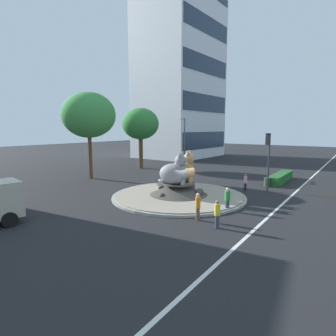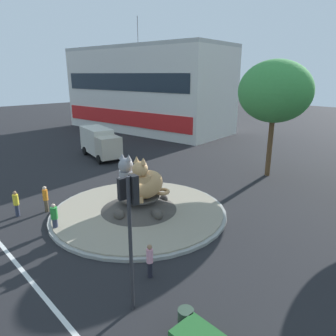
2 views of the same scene
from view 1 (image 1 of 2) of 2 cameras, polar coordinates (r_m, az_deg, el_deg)
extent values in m
plane|color=black|center=(23.98, 2.17, -5.94)|extent=(160.00, 160.00, 0.00)
cube|color=silver|center=(20.98, 20.50, -8.53)|extent=(112.00, 0.20, 0.01)
cylinder|color=gray|center=(23.96, 2.18, -5.74)|extent=(11.22, 11.22, 0.18)
cylinder|color=gray|center=(23.93, 2.18, -5.43)|extent=(10.77, 10.77, 0.08)
cone|color=#423D38|center=(23.80, 2.18, -4.17)|extent=(4.88, 4.88, 1.00)
cylinder|color=#423D38|center=(23.71, 2.19, -3.14)|extent=(2.69, 2.69, 0.12)
ellipsoid|color=#423D38|center=(25.36, 4.77, -3.81)|extent=(0.83, 0.58, 0.66)
ellipsoid|color=#423D38|center=(25.14, -1.39, -4.08)|extent=(0.62, 0.47, 0.50)
ellipsoid|color=#423D38|center=(22.59, -1.24, -5.61)|extent=(0.51, 0.36, 0.41)
ellipsoid|color=#423D38|center=(23.26, 6.40, -4.93)|extent=(0.83, 0.62, 0.67)
ellipsoid|color=gray|center=(23.02, 1.05, -1.19)|extent=(2.04, 2.64, 1.69)
cylinder|color=gray|center=(22.84, 2.16, -0.78)|extent=(1.35, 1.35, 1.06)
sphere|color=gray|center=(22.67, 2.58, 1.51)|extent=(0.93, 0.93, 0.93)
torus|color=gray|center=(23.80, -0.84, -2.53)|extent=(1.35, 1.35, 0.21)
cone|color=gray|center=(22.86, 2.78, 2.92)|extent=(0.47, 0.47, 0.38)
cone|color=gray|center=(22.37, 2.40, 2.81)|extent=(0.47, 0.47, 0.38)
cylinder|color=gray|center=(23.06, 3.19, -2.78)|extent=(0.30, 0.30, 0.42)
cylinder|color=gray|center=(22.70, 2.92, -2.96)|extent=(0.30, 0.30, 0.42)
ellipsoid|color=tan|center=(24.23, 2.78, -0.68)|extent=(1.90, 2.61, 1.73)
cylinder|color=tan|center=(24.03, 3.83, -0.29)|extent=(1.30, 1.30, 1.08)
sphere|color=tan|center=(23.85, 4.24, 1.93)|extent=(0.95, 0.95, 0.95)
torus|color=tan|center=(25.08, 1.05, -1.97)|extent=(1.34, 1.34, 0.22)
cone|color=tan|center=(24.04, 4.48, 3.30)|extent=(0.45, 0.45, 0.39)
cone|color=tan|center=(23.55, 4.03, 3.20)|extent=(0.45, 0.45, 0.39)
cylinder|color=tan|center=(24.22, 4.84, -2.26)|extent=(0.30, 0.30, 0.43)
cylinder|color=tan|center=(23.85, 4.52, -2.42)|extent=(0.30, 0.30, 0.43)
cylinder|color=#2D2D33|center=(27.26, 19.75, 1.02)|extent=(0.14, 0.14, 5.36)
cube|color=black|center=(27.17, 19.54, 5.57)|extent=(0.34, 0.27, 1.05)
sphere|color=#360606|center=(27.19, 19.41, 6.25)|extent=(0.18, 0.18, 0.18)
sphere|color=#392706|center=(27.20, 19.38, 5.58)|extent=(0.18, 0.18, 0.18)
sphere|color=green|center=(27.22, 19.35, 4.92)|extent=(0.18, 0.18, 0.18)
cube|color=black|center=(26.68, 19.61, 5.42)|extent=(0.23, 0.30, 0.80)
cube|color=silver|center=(59.22, 2.45, 19.46)|extent=(16.99, 12.90, 34.90)
cube|color=#233347|center=(54.81, 7.62, 5.63)|extent=(15.44, 0.83, 3.17)
cube|color=#233347|center=(54.95, 7.76, 12.92)|extent=(15.44, 0.83, 3.17)
cube|color=#233347|center=(55.98, 7.91, 20.05)|extent=(15.44, 0.83, 3.17)
cube|color=#233347|center=(57.83, 8.06, 26.83)|extent=(15.44, 0.83, 3.17)
cube|color=#235B28|center=(33.09, 21.86, -1.81)|extent=(6.60, 1.20, 0.90)
cylinder|color=brown|center=(40.93, -5.54, 2.97)|extent=(0.61, 0.61, 4.33)
ellipsoid|color=#337F38|center=(40.77, -5.62, 8.95)|extent=(5.26, 5.26, 4.47)
cylinder|color=brown|center=(33.58, -15.49, 2.04)|extent=(0.43, 0.43, 4.87)
ellipsoid|color=#3D8E42|center=(33.44, -15.81, 10.32)|extent=(6.03, 6.03, 5.12)
cylinder|color=#4C4C51|center=(37.46, 3.37, 4.62)|extent=(0.16, 0.16, 7.07)
cylinder|color=#4C4C51|center=(36.68, 3.03, 9.92)|extent=(1.51, 0.45, 0.10)
cube|color=silver|center=(35.96, 2.64, 9.79)|extent=(0.50, 0.24, 0.16)
cylinder|color=brown|center=(18.18, 6.06, -9.27)|extent=(0.24, 0.24, 0.82)
cylinder|color=orange|center=(17.97, 6.10, -6.94)|extent=(0.33, 0.33, 0.71)
sphere|color=beige|center=(17.85, 6.12, -5.47)|extent=(0.23, 0.23, 0.23)
cylinder|color=black|center=(27.16, 15.40, -3.75)|extent=(0.23, 0.23, 0.75)
cylinder|color=pink|center=(27.03, 15.45, -2.30)|extent=(0.30, 0.30, 0.65)
sphere|color=#936B4C|center=(26.96, 15.49, -1.39)|extent=(0.21, 0.21, 0.21)
cylinder|color=#33384C|center=(16.98, 9.91, -10.69)|extent=(0.26, 0.26, 0.78)
cylinder|color=yellow|center=(16.76, 9.97, -8.33)|extent=(0.35, 0.35, 0.68)
sphere|color=#936B4C|center=(16.64, 10.01, -6.84)|extent=(0.22, 0.22, 0.22)
cylinder|color=#33384C|center=(20.43, 11.92, -7.49)|extent=(0.29, 0.29, 0.79)
cylinder|color=#288C38|center=(20.24, 11.98, -5.48)|extent=(0.39, 0.39, 0.68)
sphere|color=beige|center=(20.14, 12.02, -4.23)|extent=(0.23, 0.23, 0.23)
cube|color=#B7AD99|center=(20.11, -30.72, -5.38)|extent=(2.35, 2.55, 2.16)
cylinder|color=black|center=(19.35, -29.50, -9.11)|extent=(0.94, 0.46, 0.90)
cylinder|color=#2D4233|center=(29.82, 19.42, -2.73)|extent=(0.56, 0.56, 0.90)
camera|label=2|loc=(34.37, 33.59, 11.53)|focal=33.23mm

